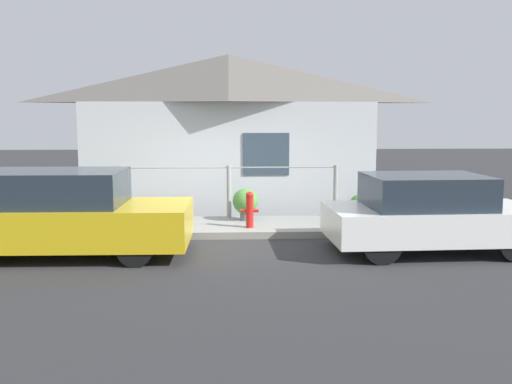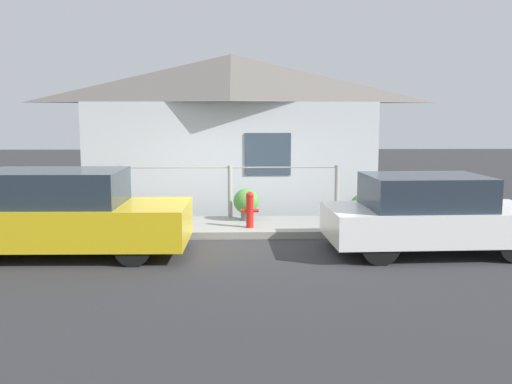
% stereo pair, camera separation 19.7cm
% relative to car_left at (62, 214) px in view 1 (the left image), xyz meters
% --- Properties ---
extents(ground_plane, '(60.00, 60.00, 0.00)m').
position_rel_car_left_xyz_m(ground_plane, '(2.86, 1.15, -0.73)').
color(ground_plane, '#2D2D30').
extents(sidewalk, '(24.00, 1.83, 0.14)m').
position_rel_car_left_xyz_m(sidewalk, '(2.86, 2.06, -0.66)').
color(sidewalk, gray).
rests_on(sidewalk, ground_plane).
extents(house, '(7.48, 2.23, 3.94)m').
position_rel_car_left_xyz_m(house, '(2.87, 4.71, 2.40)').
color(house, silver).
rests_on(house, ground_plane).
extents(fence, '(4.90, 0.10, 1.17)m').
position_rel_car_left_xyz_m(fence, '(2.86, 2.82, 0.06)').
color(fence, '#999993').
rests_on(fence, sidewalk).
extents(car_left, '(4.28, 1.83, 1.48)m').
position_rel_car_left_xyz_m(car_left, '(0.00, 0.00, 0.00)').
color(car_left, gold).
rests_on(car_left, ground_plane).
extents(car_right, '(3.75, 1.92, 1.38)m').
position_rel_car_left_xyz_m(car_right, '(6.44, -0.00, -0.04)').
color(car_right, white).
rests_on(car_right, ground_plane).
extents(fire_hydrant, '(0.36, 0.16, 0.75)m').
position_rel_car_left_xyz_m(fire_hydrant, '(3.29, 1.63, -0.20)').
color(fire_hydrant, red).
rests_on(fire_hydrant, sidewalk).
extents(potted_plant_near_hydrant, '(0.56, 0.56, 0.70)m').
position_rel_car_left_xyz_m(potted_plant_near_hydrant, '(3.22, 2.44, -0.18)').
color(potted_plant_near_hydrant, slate).
rests_on(potted_plant_near_hydrant, sidewalk).
extents(potted_plant_by_fence, '(0.53, 0.53, 0.64)m').
position_rel_car_left_xyz_m(potted_plant_by_fence, '(0.14, 2.26, -0.23)').
color(potted_plant_by_fence, brown).
rests_on(potted_plant_by_fence, sidewalk).
extents(potted_plant_corner, '(0.45, 0.45, 0.56)m').
position_rel_car_left_xyz_m(potted_plant_corner, '(5.74, 2.44, -0.29)').
color(potted_plant_corner, brown).
rests_on(potted_plant_corner, sidewalk).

